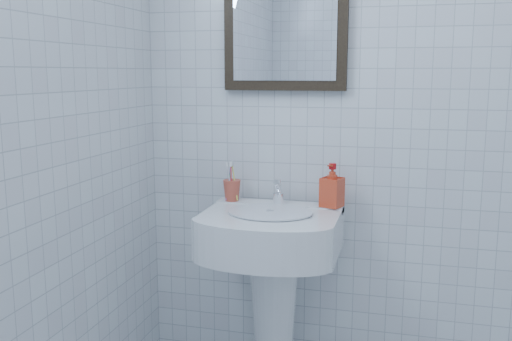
# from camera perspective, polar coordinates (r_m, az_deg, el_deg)

# --- Properties ---
(wall_back) EXTENTS (2.20, 0.02, 2.50)m
(wall_back) POSITION_cam_1_polar(r_m,az_deg,el_deg) (2.31, 15.43, 7.88)
(wall_back) COLOR silver
(wall_back) RESTS_ON ground
(washbasin) EXTENTS (0.52, 0.38, 0.80)m
(washbasin) POSITION_cam_1_polar(r_m,az_deg,el_deg) (2.28, 1.68, -10.15)
(washbasin) COLOR white
(washbasin) RESTS_ON ground
(faucet) EXTENTS (0.04, 0.09, 0.11)m
(faucet) POSITION_cam_1_polar(r_m,az_deg,el_deg) (2.29, 2.25, -2.35)
(faucet) COLOR white
(faucet) RESTS_ON washbasin
(toothbrush_cup) EXTENTS (0.08, 0.08, 0.09)m
(toothbrush_cup) POSITION_cam_1_polar(r_m,az_deg,el_deg) (2.35, -2.43, -2.00)
(toothbrush_cup) COLOR #B64733
(toothbrush_cup) RESTS_ON washbasin
(soap_dispenser) EXTENTS (0.10, 0.10, 0.17)m
(soap_dispenser) POSITION_cam_1_polar(r_m,az_deg,el_deg) (2.26, 7.62, -1.47)
(soap_dispenser) COLOR red
(soap_dispenser) RESTS_ON washbasin
(wall_mirror) EXTENTS (0.50, 0.04, 0.62)m
(wall_mirror) POSITION_cam_1_polar(r_m,az_deg,el_deg) (2.35, 2.93, 15.57)
(wall_mirror) COLOR black
(wall_mirror) RESTS_ON wall_back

